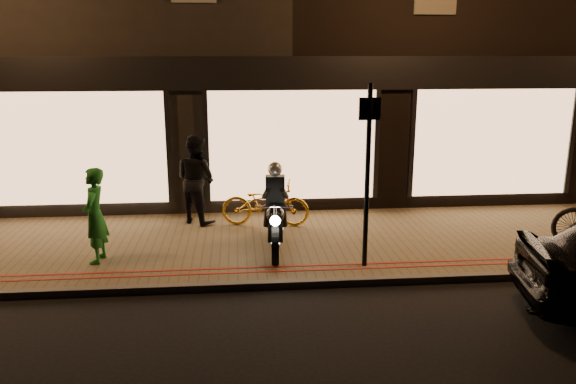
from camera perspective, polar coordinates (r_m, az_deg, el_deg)
The scene contains 10 objects.
ground at distance 8.89m, azimuth 3.02°, elevation -9.72°, with size 90.00×90.00×0.00m, color black.
sidewalk at distance 10.72m, azimuth 1.49°, elevation -5.16°, with size 50.00×4.00×0.12m, color brown.
kerb_stone at distance 8.91m, azimuth 2.97°, elevation -9.24°, with size 50.00×0.14×0.12m, color #59544C.
red_kerb_lines at distance 9.35m, azimuth 2.54°, elevation -7.69°, with size 50.00×0.26×0.01m.
building_row at distance 17.10m, azimuth -1.28°, elevation 16.23°, with size 48.00×10.11×8.50m.
motorcycle at distance 9.97m, azimuth -1.29°, elevation -2.55°, with size 0.60×1.94×1.59m.
sign_post at distance 9.07m, azimuth 8.10°, elevation 2.55°, with size 0.35×0.09×3.00m.
bicycle_gold at distance 11.44m, azimuth -2.32°, elevation -1.15°, with size 0.62×1.79×0.94m, color gold.
person_green at distance 9.91m, azimuth -19.04°, elevation -2.28°, with size 0.59×0.39×1.62m, color #207A26.
person_dark at distance 11.71m, azimuth -9.36°, elevation 1.29°, with size 0.89×0.70×1.84m, color black.
Camera 1 is at (-1.21, -8.05, 3.57)m, focal length 35.00 mm.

